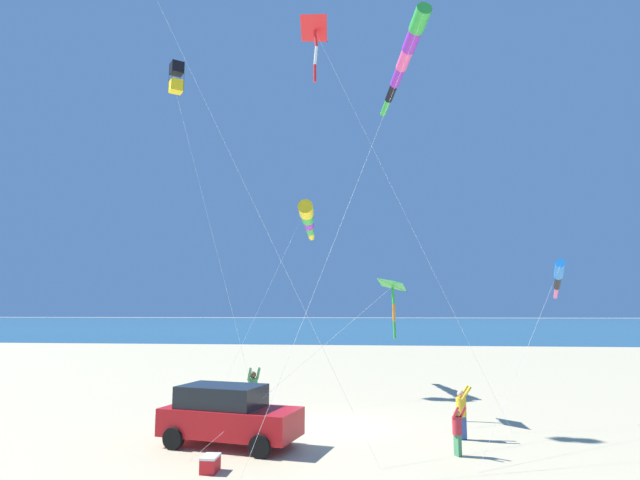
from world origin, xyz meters
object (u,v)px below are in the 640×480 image
at_px(kite_delta_striped_overhead, 393,285).
at_px(person_adult_flyer, 253,390).
at_px(kite_box_blue_topmost, 176,78).
at_px(kite_delta_checkered_midright, 316,30).
at_px(cooler_box, 210,464).
at_px(kite_windsock_small_distant, 407,53).
at_px(parked_car, 228,415).
at_px(person_child_grey_jacket, 457,428).
at_px(kite_windsock_teal_far_right, 558,276).
at_px(person_child_green_jacket, 461,410).
at_px(kite_windsock_white_trailing, 308,219).

bearing_deg(kite_delta_striped_overhead, person_adult_flyer, -81.21).
xyz_separation_m(kite_box_blue_topmost, kite_delta_checkered_midright, (5.25, 9.07, -0.50)).
relative_size(cooler_box, kite_box_blue_topmost, 0.03).
bearing_deg(kite_delta_checkered_midright, kite_windsock_small_distant, 110.97).
distance_m(parked_car, kite_delta_striped_overhead, 8.55).
distance_m(parked_car, person_child_grey_jacket, 7.05).
bearing_deg(parked_car, cooler_box, 6.34).
bearing_deg(kite_box_blue_topmost, kite_windsock_teal_far_right, 78.27).
bearing_deg(kite_delta_checkered_midright, cooler_box, -10.78).
height_order(parked_car, kite_delta_striped_overhead, kite_delta_striped_overhead).
bearing_deg(person_adult_flyer, parked_car, 2.84).
height_order(cooler_box, person_child_green_jacket, person_child_green_jacket).
xyz_separation_m(parked_car, kite_windsock_teal_far_right, (-7.67, 12.89, 4.79)).
distance_m(kite_box_blue_topmost, kite_windsock_white_trailing, 11.71).
distance_m(kite_windsock_white_trailing, kite_windsock_small_distant, 10.39).
bearing_deg(kite_windsock_white_trailing, parked_car, -3.93).
distance_m(kite_windsock_teal_far_right, kite_windsock_white_trailing, 13.53).
xyz_separation_m(parked_car, cooler_box, (2.64, 0.29, -0.74)).
bearing_deg(parked_car, person_child_grey_jacket, 86.65).
relative_size(cooler_box, kite_delta_striped_overhead, 0.08).
height_order(person_adult_flyer, person_child_green_jacket, person_adult_flyer).
relative_size(kite_box_blue_topmost, kite_windsock_small_distant, 1.05).
xyz_separation_m(kite_windsock_teal_far_right, kite_windsock_small_distant, (-0.57, -6.44, 11.33)).
distance_m(person_child_grey_jacket, kite_delta_checkered_midright, 18.89).
height_order(person_child_green_jacket, kite_windsock_teal_far_right, kite_windsock_teal_far_right).
bearing_deg(person_child_grey_jacket, parked_car, -93.35).
height_order(person_adult_flyer, kite_delta_striped_overhead, kite_delta_striped_overhead).
bearing_deg(kite_delta_checkered_midright, person_child_grey_jacket, 35.67).
bearing_deg(cooler_box, person_child_green_jacket, 120.52).
xyz_separation_m(parked_car, kite_delta_checkered_midright, (-6.55, 2.04, 16.66)).
bearing_deg(parked_car, kite_windsock_white_trailing, 176.07).
bearing_deg(kite_delta_checkered_midright, person_child_green_jacket, 47.75).
relative_size(person_child_grey_jacket, kite_windsock_white_trailing, 0.14).
distance_m(kite_windsock_teal_far_right, kite_windsock_small_distant, 13.05).
bearing_deg(kite_windsock_teal_far_right, kite_delta_striped_overhead, -70.43).
distance_m(parked_car, kite_windsock_teal_far_right, 15.75).
relative_size(parked_car, kite_windsock_teal_far_right, 0.36).
distance_m(kite_delta_checkered_midright, kite_windsock_white_trailing, 10.21).
distance_m(person_adult_flyer, person_child_green_jacket, 8.10).
xyz_separation_m(person_child_green_jacket, kite_delta_checkered_midright, (-4.95, -5.45, 16.67)).
height_order(parked_car, kite_windsock_teal_far_right, kite_windsock_teal_far_right).
distance_m(cooler_box, person_child_grey_jacket, 7.13).
xyz_separation_m(cooler_box, person_child_grey_jacket, (-2.23, 6.75, 0.57)).
relative_size(person_child_green_jacket, kite_delta_checkered_midright, 0.10).
distance_m(person_child_green_jacket, kite_delta_striped_overhead, 5.86).
bearing_deg(cooler_box, kite_windsock_teal_far_right, 129.29).
height_order(kite_delta_checkered_midright, kite_windsock_small_distant, kite_delta_checkered_midright).
height_order(kite_delta_checkered_midright, kite_windsock_white_trailing, kite_delta_checkered_midright).
xyz_separation_m(person_child_grey_jacket, kite_windsock_small_distant, (-8.65, -0.59, 16.29)).
height_order(kite_delta_striped_overhead, kite_windsock_white_trailing, kite_windsock_white_trailing).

